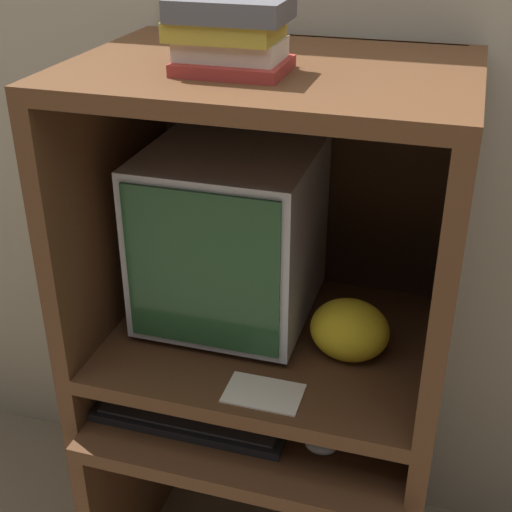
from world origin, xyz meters
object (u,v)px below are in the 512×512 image
keyboard (191,418)px  mouse (321,446)px  crt_monitor (231,234)px  book_stack (230,35)px  snack_bag (350,330)px

keyboard → mouse: 0.30m
crt_monitor → mouse: 0.52m
crt_monitor → book_stack: bearing=-69.6°
keyboard → book_stack: size_ratio=2.08×
mouse → snack_bag: (0.02, 0.16, 0.20)m
mouse → book_stack: bearing=155.1°
crt_monitor → book_stack: size_ratio=1.94×
crt_monitor → keyboard: crt_monitor is taller
mouse → book_stack: book_stack is taller
keyboard → mouse: size_ratio=6.62×
mouse → book_stack: 0.87m
crt_monitor → mouse: bearing=-42.0°
mouse → book_stack: size_ratio=0.31×
snack_bag → keyboard: bearing=-155.2°
keyboard → mouse: bearing=-1.1°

